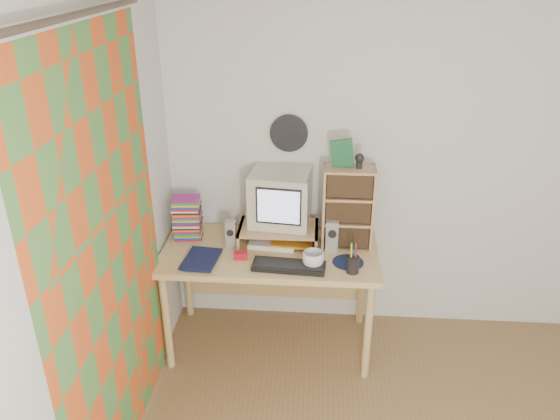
% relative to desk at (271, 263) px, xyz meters
% --- Properties ---
extents(back_wall, '(3.50, 0.00, 3.50)m').
position_rel_desk_xyz_m(back_wall, '(1.03, 0.31, 0.63)').
color(back_wall, silver).
rests_on(back_wall, floor).
extents(left_wall, '(0.00, 3.50, 3.50)m').
position_rel_desk_xyz_m(left_wall, '(-0.72, -1.44, 0.63)').
color(left_wall, silver).
rests_on(left_wall, floor).
extents(curtain, '(0.00, 2.20, 2.20)m').
position_rel_desk_xyz_m(curtain, '(-0.68, -0.96, 0.53)').
color(curtain, '#D1521D').
rests_on(curtain, left_wall).
extents(wall_disc, '(0.25, 0.02, 0.25)m').
position_rel_desk_xyz_m(wall_disc, '(0.10, 0.29, 0.81)').
color(wall_disc, black).
rests_on(wall_disc, back_wall).
extents(desk, '(1.40, 0.70, 0.75)m').
position_rel_desk_xyz_m(desk, '(0.00, 0.00, 0.00)').
color(desk, '#D6B773').
rests_on(desk, floor).
extents(monitor_riser, '(0.52, 0.30, 0.12)m').
position_rel_desk_xyz_m(monitor_riser, '(0.05, 0.04, 0.23)').
color(monitor_riser, tan).
rests_on(monitor_riser, desk).
extents(crt_monitor, '(0.41, 0.41, 0.35)m').
position_rel_desk_xyz_m(crt_monitor, '(0.06, 0.09, 0.43)').
color(crt_monitor, beige).
rests_on(crt_monitor, monitor_riser).
extents(speaker_left, '(0.07, 0.07, 0.18)m').
position_rel_desk_xyz_m(speaker_left, '(-0.26, -0.03, 0.22)').
color(speaker_left, '#A2A3A7').
rests_on(speaker_left, desk).
extents(speaker_right, '(0.08, 0.08, 0.21)m').
position_rel_desk_xyz_m(speaker_right, '(0.40, -0.03, 0.24)').
color(speaker_right, '#A2A3A7').
rests_on(speaker_right, desk).
extents(keyboard, '(0.46, 0.18, 0.03)m').
position_rel_desk_xyz_m(keyboard, '(0.14, -0.28, 0.15)').
color(keyboard, black).
rests_on(keyboard, desk).
extents(dvd_stack, '(0.19, 0.14, 0.25)m').
position_rel_desk_xyz_m(dvd_stack, '(-0.56, 0.07, 0.26)').
color(dvd_stack, brown).
rests_on(dvd_stack, desk).
extents(cd_rack, '(0.33, 0.17, 0.54)m').
position_rel_desk_xyz_m(cd_rack, '(0.50, 0.05, 0.41)').
color(cd_rack, tan).
rests_on(cd_rack, desk).
extents(mug, '(0.17, 0.17, 0.11)m').
position_rel_desk_xyz_m(mug, '(0.28, -0.26, 0.19)').
color(mug, white).
rests_on(mug, desk).
extents(diary, '(0.27, 0.21, 0.05)m').
position_rel_desk_xyz_m(diary, '(-0.52, -0.23, 0.16)').
color(diary, '#0F1639').
rests_on(diary, desk).
extents(mousepad, '(0.23, 0.23, 0.00)m').
position_rel_desk_xyz_m(mousepad, '(0.50, -0.19, 0.14)').
color(mousepad, '#101835').
rests_on(mousepad, desk).
extents(pen_cup, '(0.09, 0.09, 0.15)m').
position_rel_desk_xyz_m(pen_cup, '(0.52, -0.30, 0.21)').
color(pen_cup, black).
rests_on(pen_cup, desk).
extents(papers, '(0.32, 0.25, 0.04)m').
position_rel_desk_xyz_m(papers, '(0.07, 0.03, 0.15)').
color(papers, white).
rests_on(papers, desk).
extents(red_box, '(0.09, 0.07, 0.04)m').
position_rel_desk_xyz_m(red_box, '(-0.17, -0.18, 0.16)').
color(red_box, red).
rests_on(red_box, desk).
extents(game_box, '(0.14, 0.03, 0.18)m').
position_rel_desk_xyz_m(game_box, '(0.44, 0.06, 0.76)').
color(game_box, '#18552F').
rests_on(game_box, cd_rack).
extents(webcam, '(0.06, 0.06, 0.09)m').
position_rel_desk_xyz_m(webcam, '(0.55, 0.05, 0.72)').
color(webcam, black).
rests_on(webcam, cd_rack).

